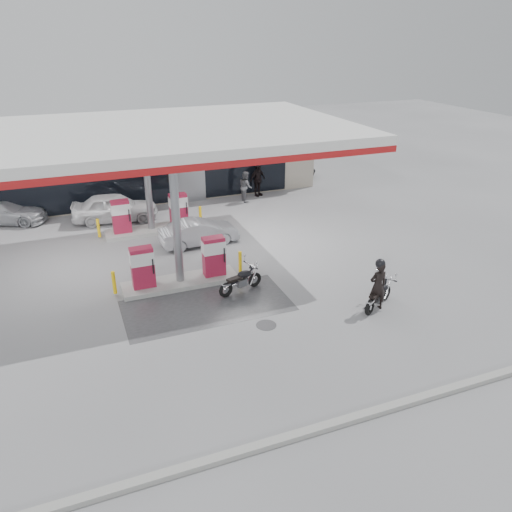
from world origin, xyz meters
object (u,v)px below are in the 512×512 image
(pump_island_far, at_px, (151,218))
(attendant, at_px, (246,186))
(sedan_white, at_px, (115,207))
(pump_island_near, at_px, (180,268))
(biker_walking, at_px, (258,180))
(biker_main, at_px, (378,286))
(hatchback_silver, at_px, (199,232))
(main_motorcycle, at_px, (379,296))
(parked_motorcycle, at_px, (241,281))
(parked_car_left, at_px, (4,212))
(parked_car_right, at_px, (286,171))

(pump_island_far, height_order, attendant, pump_island_far)
(sedan_white, height_order, attendant, attendant)
(pump_island_near, xyz_separation_m, biker_walking, (7.02, 9.52, 0.29))
(biker_main, relative_size, hatchback_silver, 0.51)
(pump_island_near, height_order, attendant, pump_island_near)
(main_motorcycle, height_order, sedan_white, sedan_white)
(biker_walking, bearing_deg, attendant, -168.93)
(parked_motorcycle, bearing_deg, attendant, 52.37)
(biker_main, bearing_deg, attendant, -89.35)
(main_motorcycle, distance_m, sedan_white, 14.69)
(pump_island_far, distance_m, attendant, 6.62)
(hatchback_silver, bearing_deg, parked_car_left, 49.83)
(parked_car_left, height_order, biker_walking, biker_walking)
(parked_car_right, bearing_deg, attendant, 109.48)
(pump_island_near, relative_size, parked_car_right, 1.16)
(pump_island_near, distance_m, attendant, 10.65)
(sedan_white, xyz_separation_m, biker_walking, (8.48, 1.32, 0.26))
(pump_island_near, height_order, main_motorcycle, pump_island_near)
(sedan_white, bearing_deg, parked_car_left, 80.07)
(pump_island_near, relative_size, biker_walking, 2.58)
(parked_car_right, bearing_deg, parked_car_left, 77.62)
(sedan_white, bearing_deg, main_motorcycle, -139.71)
(parked_motorcycle, height_order, hatchback_silver, hatchback_silver)
(attendant, relative_size, hatchback_silver, 0.49)
(attendant, bearing_deg, main_motorcycle, -175.89)
(parked_car_left, bearing_deg, sedan_white, -86.60)
(parked_car_right, xyz_separation_m, biker_walking, (-2.98, -2.48, 0.38))
(main_motorcycle, bearing_deg, hatchback_silver, 88.77)
(attendant, distance_m, hatchback_silver, 6.71)
(main_motorcycle, bearing_deg, sedan_white, 90.88)
(parked_car_left, relative_size, biker_walking, 2.09)
(pump_island_near, height_order, biker_walking, biker_walking)
(main_motorcycle, bearing_deg, pump_island_far, 90.46)
(pump_island_far, bearing_deg, hatchback_silver, -53.69)
(parked_motorcycle, xyz_separation_m, biker_walking, (4.99, 10.94, 0.55))
(pump_island_near, height_order, hatchback_silver, pump_island_near)
(parked_car_right, bearing_deg, pump_island_far, 101.79)
(sedan_white, height_order, parked_car_left, sedan_white)
(main_motorcycle, xyz_separation_m, biker_main, (-0.16, -0.10, 0.48))
(biker_main, bearing_deg, parked_motorcycle, -36.13)
(parked_motorcycle, relative_size, sedan_white, 0.44)
(pump_island_near, bearing_deg, hatchback_silver, 63.90)
(biker_main, relative_size, parked_motorcycle, 0.97)
(main_motorcycle, relative_size, hatchback_silver, 0.48)
(parked_motorcycle, distance_m, parked_car_left, 14.43)
(pump_island_near, relative_size, pump_island_far, 1.00)
(pump_island_far, height_order, sedan_white, pump_island_far)
(pump_island_near, distance_m, sedan_white, 8.33)
(pump_island_near, distance_m, hatchback_silver, 4.01)
(pump_island_far, bearing_deg, parked_motorcycle, -74.73)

